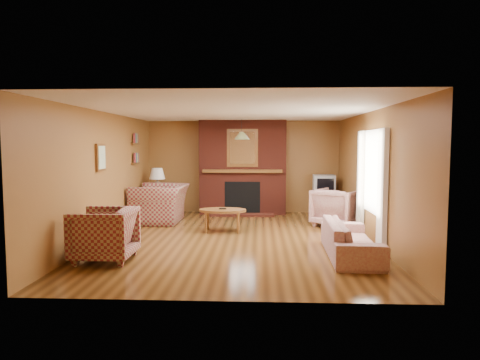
{
  "coord_description": "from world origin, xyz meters",
  "views": [
    {
      "loc": [
        0.44,
        -7.98,
        1.78
      ],
      "look_at": [
        0.04,
        0.6,
        1.07
      ],
      "focal_mm": 32.0,
      "sensor_mm": 36.0,
      "label": 1
    }
  ],
  "objects_px": {
    "floral_armchair": "(336,207)",
    "tv_stand": "(323,205)",
    "coffee_table": "(223,212)",
    "crt_tv": "(324,185)",
    "plaid_loveseat": "(160,203)",
    "plaid_armchair": "(104,234)",
    "table_lamp": "(157,179)",
    "fireplace": "(243,168)",
    "floral_sofa": "(351,239)",
    "side_table": "(158,205)"
  },
  "relations": [
    {
      "from": "side_table",
      "to": "crt_tv",
      "type": "distance_m",
      "value": 4.19
    },
    {
      "from": "fireplace",
      "to": "floral_armchair",
      "type": "relative_size",
      "value": 2.65
    },
    {
      "from": "floral_armchair",
      "to": "side_table",
      "type": "xyz_separation_m",
      "value": [
        -4.22,
        1.08,
        -0.13
      ]
    },
    {
      "from": "floral_armchair",
      "to": "table_lamp",
      "type": "height_order",
      "value": "table_lamp"
    },
    {
      "from": "table_lamp",
      "to": "floral_armchair",
      "type": "bearing_deg",
      "value": -14.33
    },
    {
      "from": "side_table",
      "to": "table_lamp",
      "type": "bearing_deg",
      "value": 0.0
    },
    {
      "from": "fireplace",
      "to": "plaid_loveseat",
      "type": "height_order",
      "value": "fireplace"
    },
    {
      "from": "side_table",
      "to": "floral_armchair",
      "type": "bearing_deg",
      "value": -14.33
    },
    {
      "from": "plaid_loveseat",
      "to": "side_table",
      "type": "relative_size",
      "value": 2.35
    },
    {
      "from": "plaid_loveseat",
      "to": "coffee_table",
      "type": "relative_size",
      "value": 1.38
    },
    {
      "from": "fireplace",
      "to": "tv_stand",
      "type": "bearing_deg",
      "value": -5.15
    },
    {
      "from": "floral_sofa",
      "to": "crt_tv",
      "type": "height_order",
      "value": "crt_tv"
    },
    {
      "from": "fireplace",
      "to": "table_lamp",
      "type": "relative_size",
      "value": 3.75
    },
    {
      "from": "tv_stand",
      "to": "crt_tv",
      "type": "bearing_deg",
      "value": -88.29
    },
    {
      "from": "coffee_table",
      "to": "floral_armchair",
      "type": "bearing_deg",
      "value": 16.63
    },
    {
      "from": "plaid_loveseat",
      "to": "floral_sofa",
      "type": "bearing_deg",
      "value": 53.06
    },
    {
      "from": "fireplace",
      "to": "table_lamp",
      "type": "bearing_deg",
      "value": -165.71
    },
    {
      "from": "table_lamp",
      "to": "coffee_table",
      "type": "bearing_deg",
      "value": -45.37
    },
    {
      "from": "plaid_loveseat",
      "to": "floral_armchair",
      "type": "distance_m",
      "value": 3.98
    },
    {
      "from": "floral_sofa",
      "to": "floral_armchair",
      "type": "distance_m",
      "value": 2.56
    },
    {
      "from": "fireplace",
      "to": "coffee_table",
      "type": "relative_size",
      "value": 2.49
    },
    {
      "from": "plaid_loveseat",
      "to": "crt_tv",
      "type": "height_order",
      "value": "crt_tv"
    },
    {
      "from": "floral_sofa",
      "to": "tv_stand",
      "type": "relative_size",
      "value": 3.54
    },
    {
      "from": "side_table",
      "to": "table_lamp",
      "type": "relative_size",
      "value": 0.88
    },
    {
      "from": "floral_armchair",
      "to": "table_lamp",
      "type": "xyz_separation_m",
      "value": [
        -4.22,
        1.08,
        0.51
      ]
    },
    {
      "from": "crt_tv",
      "to": "tv_stand",
      "type": "bearing_deg",
      "value": 90.0
    },
    {
      "from": "side_table",
      "to": "crt_tv",
      "type": "bearing_deg",
      "value": 4.74
    },
    {
      "from": "plaid_armchair",
      "to": "fireplace",
      "type": "bearing_deg",
      "value": 156.5
    },
    {
      "from": "fireplace",
      "to": "floral_sofa",
      "type": "height_order",
      "value": "fireplace"
    },
    {
      "from": "plaid_loveseat",
      "to": "plaid_armchair",
      "type": "relative_size",
      "value": 1.47
    },
    {
      "from": "floral_armchair",
      "to": "tv_stand",
      "type": "distance_m",
      "value": 1.44
    },
    {
      "from": "plaid_armchair",
      "to": "crt_tv",
      "type": "xyz_separation_m",
      "value": [
        4.0,
        4.41,
        0.37
      ]
    },
    {
      "from": "floral_armchair",
      "to": "plaid_armchair",
      "type": "bearing_deg",
      "value": 69.96
    },
    {
      "from": "floral_sofa",
      "to": "floral_armchair",
      "type": "bearing_deg",
      "value": -2.86
    },
    {
      "from": "plaid_armchair",
      "to": "tv_stand",
      "type": "height_order",
      "value": "plaid_armchair"
    },
    {
      "from": "floral_armchair",
      "to": "tv_stand",
      "type": "relative_size",
      "value": 1.69
    },
    {
      "from": "tv_stand",
      "to": "side_table",
      "type": "bearing_deg",
      "value": -173.47
    },
    {
      "from": "coffee_table",
      "to": "crt_tv",
      "type": "height_order",
      "value": "crt_tv"
    },
    {
      "from": "plaid_loveseat",
      "to": "crt_tv",
      "type": "bearing_deg",
      "value": 106.21
    },
    {
      "from": "crt_tv",
      "to": "table_lamp",
      "type": "bearing_deg",
      "value": -175.26
    },
    {
      "from": "side_table",
      "to": "floral_sofa",
      "type": "bearing_deg",
      "value": -42.17
    },
    {
      "from": "fireplace",
      "to": "tv_stand",
      "type": "distance_m",
      "value": 2.25
    },
    {
      "from": "plaid_armchair",
      "to": "coffee_table",
      "type": "height_order",
      "value": "plaid_armchair"
    },
    {
      "from": "side_table",
      "to": "tv_stand",
      "type": "height_order",
      "value": "side_table"
    },
    {
      "from": "side_table",
      "to": "fireplace",
      "type": "bearing_deg",
      "value": 14.29
    },
    {
      "from": "floral_sofa",
      "to": "crt_tv",
      "type": "xyz_separation_m",
      "value": [
        0.15,
        3.97,
        0.5
      ]
    },
    {
      "from": "floral_sofa",
      "to": "table_lamp",
      "type": "height_order",
      "value": "table_lamp"
    },
    {
      "from": "plaid_loveseat",
      "to": "tv_stand",
      "type": "relative_size",
      "value": 2.47
    },
    {
      "from": "fireplace",
      "to": "crt_tv",
      "type": "relative_size",
      "value": 4.32
    },
    {
      "from": "side_table",
      "to": "plaid_armchair",
      "type": "bearing_deg",
      "value": -87.89
    }
  ]
}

